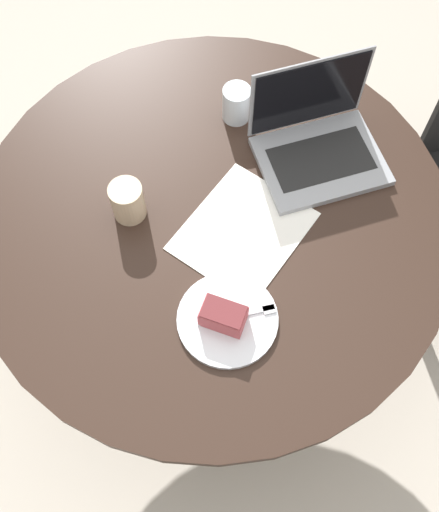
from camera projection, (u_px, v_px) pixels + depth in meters
name	position (u px, v px, depth m)	size (l,w,h in m)	color
ground_plane	(215.00, 322.00, 2.08)	(12.00, 12.00, 0.00)	#B7AD9E
dining_table	(213.00, 236.00, 1.52)	(1.14, 1.14, 0.75)	black
paper_document	(243.00, 231.00, 1.39)	(0.30, 0.26, 0.00)	white
plate	(227.00, 319.00, 1.28)	(0.22, 0.22, 0.01)	silver
cake_slice	(223.00, 316.00, 1.25)	(0.08, 0.10, 0.05)	#B74C51
fork	(245.00, 313.00, 1.28)	(0.14, 0.14, 0.00)	silver
coffee_glass	(128.00, 201.00, 1.37)	(0.08, 0.08, 0.10)	#C6AD89
water_glass	(236.00, 104.00, 1.50)	(0.07, 0.07, 0.10)	silver
laptop	(317.00, 144.00, 1.45)	(0.38, 0.37, 0.23)	gray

